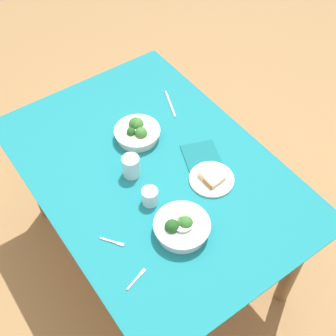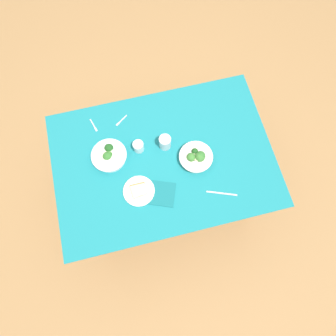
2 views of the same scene
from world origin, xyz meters
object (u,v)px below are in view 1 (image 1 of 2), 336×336
Objects in this scene: bread_side_plate at (211,179)px; napkin_folded_upper at (201,156)px; broccoli_bowl_far at (137,132)px; broccoli_bowl_near at (181,227)px; water_glass_side at (131,166)px; table_knife_left at (170,104)px; water_glass_center at (150,196)px; fork_by_far_bowl at (137,278)px; fork_by_near_bowl at (113,242)px.

napkin_folded_upper is at bearing 159.63° from bread_side_plate.
napkin_folded_upper is at bearing 32.47° from broccoli_bowl_far.
broccoli_bowl_near is 2.20× the size of water_glass_side.
table_knife_left is (-0.27, 0.40, -0.05)m from water_glass_side.
water_glass_center is 0.35m from fork_by_far_bowl.
table_knife_left is (-0.63, 0.40, -0.04)m from broccoli_bowl_near.
water_glass_side is 0.63× the size of napkin_folded_upper.
fork_by_near_bowl is at bearing -42.86° from broccoli_bowl_far.
water_glass_center reaches higher than table_knife_left.
water_glass_center is at bearing -25.09° from broccoli_bowl_far.
fork_by_near_bowl is at bearing 70.80° from fork_by_far_bowl.
broccoli_bowl_far is 0.28m from table_knife_left.
fork_by_far_bowl is 0.18m from fork_by_near_bowl.
broccoli_bowl_near is at bearing -49.28° from napkin_folded_upper.
napkin_folded_upper reaches higher than table_knife_left.
water_glass_center is (0.34, -0.16, 0.00)m from broccoli_bowl_far.
water_glass_center reaches higher than fork_by_near_bowl.
water_glass_side reaches higher than broccoli_bowl_near.
broccoli_bowl_far is 0.38m from water_glass_center.
bread_side_plate is 2.20× the size of fork_by_near_bowl.
broccoli_bowl_far is at bearing 140.24° from water_glass_side.
water_glass_side is at bearing 179.93° from broccoli_bowl_near.
water_glass_center reaches higher than fork_by_far_bowl.
table_knife_left is 0.37m from napkin_folded_upper.
water_glass_center is 0.84× the size of fork_by_near_bowl.
fork_by_far_bowl is 0.66m from napkin_folded_upper.
water_glass_side is (-0.37, 0.00, 0.01)m from broccoli_bowl_near.
table_knife_left is at bearing 164.52° from bread_side_plate.
water_glass_center is 0.34m from napkin_folded_upper.
bread_side_plate is at bearing 5.52° from table_knife_left.
broccoli_bowl_far reaches higher than bread_side_plate.
water_glass_center is at bearing -22.69° from table_knife_left.
fork_by_near_bowl and table_knife_left have the same top height.
water_glass_side is at bearing -131.50° from bread_side_plate.
bread_side_plate is 2.62× the size of water_glass_center.
broccoli_bowl_far is 2.87× the size of water_glass_center.
bread_side_plate is 0.55m from fork_by_far_bowl.
broccoli_bowl_far is at bearing 39.98° from fork_by_far_bowl.
bread_side_plate reaches higher than napkin_folded_upper.
fork_by_near_bowl is (0.02, -0.51, -0.01)m from bread_side_plate.
fork_by_far_bowl is (0.07, -0.25, -0.03)m from broccoli_bowl_near.
table_knife_left is at bearing 123.65° from water_glass_side.
water_glass_center is at bearing 73.03° from fork_by_near_bowl.
water_glass_side reaches higher than fork_by_far_bowl.
fork_by_far_bowl is 0.63× the size of napkin_folded_upper.
fork_by_far_bowl is at bearing -30.49° from water_glass_side.
water_glass_center is at bearing 31.10° from fork_by_far_bowl.
fork_by_far_bowl is (0.60, -0.40, -0.03)m from broccoli_bowl_far.
water_glass_side is 0.48m from table_knife_left.
broccoli_bowl_near is 0.30m from bread_side_plate.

